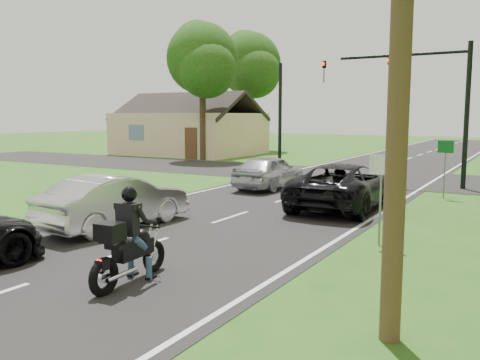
% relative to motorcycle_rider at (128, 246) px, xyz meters
% --- Properties ---
extents(ground, '(140.00, 140.00, 0.00)m').
position_rel_motorcycle_rider_xyz_m(ground, '(-1.54, 2.05, -0.71)').
color(ground, '#275417').
rests_on(ground, ground).
extents(road, '(8.00, 100.00, 0.01)m').
position_rel_motorcycle_rider_xyz_m(road, '(-1.54, 12.05, -0.70)').
color(road, black).
rests_on(road, ground).
extents(cross_road, '(60.00, 7.00, 0.01)m').
position_rel_motorcycle_rider_xyz_m(cross_road, '(-1.54, 18.05, -0.70)').
color(cross_road, black).
rests_on(cross_road, ground).
extents(motorcycle_rider, '(0.60, 2.09, 1.80)m').
position_rel_motorcycle_rider_xyz_m(motorcycle_rider, '(0.00, 0.00, 0.00)').
color(motorcycle_rider, black).
rests_on(motorcycle_rider, ground).
extents(dark_suv, '(2.61, 5.39, 1.48)m').
position_rel_motorcycle_rider_xyz_m(dark_suv, '(0.86, 9.24, 0.04)').
color(dark_suv, black).
rests_on(dark_suv, road).
extents(silver_sedan, '(1.83, 4.46, 1.44)m').
position_rel_motorcycle_rider_xyz_m(silver_sedan, '(-3.49, 3.29, 0.02)').
color(silver_sedan, silver).
rests_on(silver_sedan, road).
extents(silver_suv, '(1.70, 4.12, 1.40)m').
position_rel_motorcycle_rider_xyz_m(silver_suv, '(-3.33, 12.09, 0.00)').
color(silver_suv, '#AFB1B7').
rests_on(silver_suv, road).
extents(traffic_signal, '(6.38, 0.44, 6.00)m').
position_rel_motorcycle_rider_xyz_m(traffic_signal, '(1.79, 16.05, 3.43)').
color(traffic_signal, black).
rests_on(traffic_signal, ground).
extents(signal_pole_far, '(0.20, 0.20, 6.00)m').
position_rel_motorcycle_rider_xyz_m(signal_pole_far, '(-6.74, 20.05, 2.29)').
color(signal_pole_far, black).
rests_on(signal_pole_far, ground).
extents(sign_white, '(0.55, 0.07, 2.12)m').
position_rel_motorcycle_rider_xyz_m(sign_white, '(3.16, 5.03, 0.89)').
color(sign_white, slate).
rests_on(sign_white, ground).
extents(sign_green, '(0.55, 0.07, 2.12)m').
position_rel_motorcycle_rider_xyz_m(sign_green, '(3.36, 13.03, 0.89)').
color(sign_green, slate).
rests_on(sign_green, ground).
extents(tree_left_near, '(5.12, 4.96, 9.22)m').
position_rel_motorcycle_rider_xyz_m(tree_left_near, '(-13.27, 21.84, 5.83)').
color(tree_left_near, '#332316').
rests_on(tree_left_near, ground).
extents(tree_left_far, '(5.76, 5.58, 10.14)m').
position_rel_motorcycle_rider_xyz_m(tree_left_far, '(-15.24, 31.81, 6.43)').
color(tree_left_far, '#332316').
rests_on(tree_left_far, ground).
extents(house, '(10.20, 8.00, 4.84)m').
position_rel_motorcycle_rider_xyz_m(house, '(-17.54, 26.05, 1.06)').
color(house, tan).
rests_on(house, ground).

